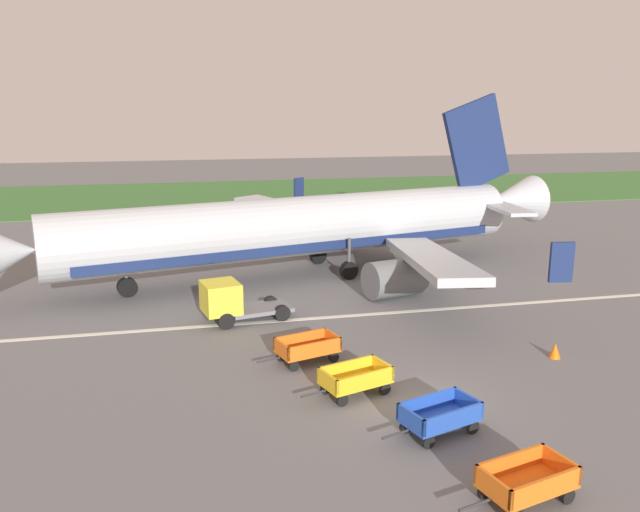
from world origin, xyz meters
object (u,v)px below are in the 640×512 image
object	(u,v)px
baggage_cart_third_in_row	(355,379)
airplane	(312,227)
baggage_cart_nearest	(527,481)
traffic_cone_near_plane	(555,350)
baggage_cart_second_in_row	(440,416)
service_truck_beside_carts	(231,301)
baggage_cart_fourth_in_row	(307,348)

from	to	relation	value
baggage_cart_third_in_row	airplane	bearing A→B (deg)	83.38
baggage_cart_nearest	traffic_cone_near_plane	xyz separation A→B (m)	(6.50, 8.84, -0.28)
airplane	traffic_cone_near_plane	world-z (taller)	airplane
airplane	baggage_cart_third_in_row	distance (m)	17.68
airplane	baggage_cart_nearest	bearing A→B (deg)	-88.30
baggage_cart_nearest	baggage_cart_second_in_row	bearing A→B (deg)	101.90
baggage_cart_nearest	service_truck_beside_carts	bearing A→B (deg)	111.90
airplane	baggage_cart_second_in_row	xyz separation A→B (m)	(-0.10, -20.75, -2.45)
baggage_cart_fourth_in_row	baggage_cart_nearest	bearing A→B (deg)	-70.04
baggage_cart_nearest	service_truck_beside_carts	world-z (taller)	service_truck_beside_carts
baggage_cart_second_in_row	baggage_cart_third_in_row	xyz separation A→B (m)	(-1.92, 3.36, 0.00)
baggage_cart_nearest	traffic_cone_near_plane	bearing A→B (deg)	53.66
airplane	service_truck_beside_carts	xyz separation A→B (m)	(-5.86, -8.31, -1.95)
airplane	traffic_cone_near_plane	bearing A→B (deg)	-65.49
airplane	baggage_cart_nearest	size ratio (longest dim) A/B	10.29
baggage_cart_third_in_row	baggage_cart_fourth_in_row	world-z (taller)	same
baggage_cart_second_in_row	baggage_cart_fourth_in_row	bearing A→B (deg)	114.36
baggage_cart_third_in_row	service_truck_beside_carts	size ratio (longest dim) A/B	0.77
baggage_cart_fourth_in_row	traffic_cone_near_plane	world-z (taller)	baggage_cart_fourth_in_row
baggage_cart_third_in_row	service_truck_beside_carts	world-z (taller)	service_truck_beside_carts
traffic_cone_near_plane	baggage_cart_nearest	bearing A→B (deg)	-126.34
baggage_cart_fourth_in_row	traffic_cone_near_plane	size ratio (longest dim) A/B	5.57
airplane	service_truck_beside_carts	bearing A→B (deg)	-125.22
baggage_cart_third_in_row	service_truck_beside_carts	distance (m)	9.88
baggage_cart_third_in_row	baggage_cart_fourth_in_row	size ratio (longest dim) A/B	1.00
baggage_cart_second_in_row	baggage_cart_fourth_in_row	distance (m)	7.39
baggage_cart_nearest	service_truck_beside_carts	distance (m)	17.69
baggage_cart_second_in_row	baggage_cart_fourth_in_row	xyz separation A→B (m)	(-3.05, 6.74, 0.00)
baggage_cart_third_in_row	baggage_cart_fourth_in_row	bearing A→B (deg)	108.57
airplane	baggage_cart_fourth_in_row	bearing A→B (deg)	-102.67
service_truck_beside_carts	baggage_cart_second_in_row	bearing A→B (deg)	-65.16
baggage_cart_fourth_in_row	baggage_cart_third_in_row	bearing A→B (deg)	-71.43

